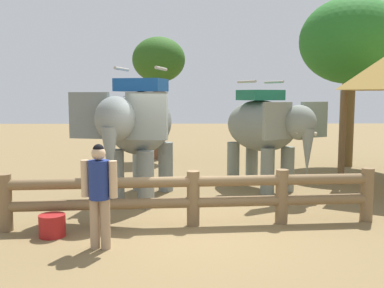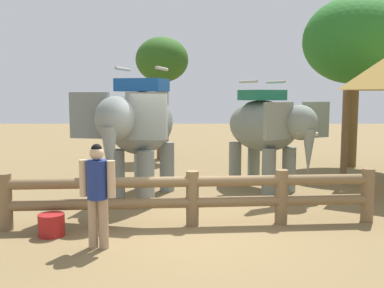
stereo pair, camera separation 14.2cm
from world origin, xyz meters
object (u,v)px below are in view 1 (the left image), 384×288
Objects in this scene: elephant_near_left at (139,126)px; elephant_center at (265,128)px; tree_back_center at (351,42)px; feed_bucket at (52,226)px; tree_far_left at (159,65)px; log_fence at (193,194)px; tourist_woman_in_black at (99,189)px.

elephant_center is (3.17, 1.24, -0.15)m from elephant_near_left.
tree_back_center is 11.72m from feed_bucket.
tree_far_left reaches higher than elephant_center.
log_fence is 1.23× the size of tree_back_center.
tree_back_center is at bearing 36.16° from elephant_near_left.
elephant_center is 0.58× the size of tree_back_center.
tourist_woman_in_black is (-0.29, -3.29, -0.77)m from elephant_near_left.
elephant_near_left reaches higher than log_fence.
tourist_woman_in_black is (-3.46, -4.53, -0.62)m from elephant_center.
tree_back_center reaches higher than feed_bucket.
log_fence is at bearing 38.84° from tourist_woman_in_black.
tree_far_left reaches higher than log_fence.
tree_back_center is (3.54, 3.66, 2.66)m from elephant_center.
feed_bucket is (-7.96, -7.57, -4.07)m from tree_back_center.
feed_bucket is (-1.34, -9.40, -3.41)m from tree_far_left.
tree_far_left is at bearing 164.61° from tree_back_center.
elephant_center is 5.74m from tree_back_center.
elephant_near_left reaches higher than elephant_center.
elephant_center reaches higher than feed_bucket.
log_fence is 4.16× the size of tourist_woman_in_black.
tree_far_left is 6.90m from tree_back_center.
feed_bucket is at bearing -115.15° from elephant_near_left.
log_fence is 2.66m from elephant_near_left.
tree_far_left is (0.38, 10.01, 2.62)m from tourist_woman_in_black.
elephant_near_left reaches higher than feed_bucket.
elephant_center is 0.72× the size of tree_far_left.
tourist_woman_in_black is 3.71× the size of feed_bucket.
elephant_near_left is at bearing -158.56° from elephant_center.
tree_back_center reaches higher than elephant_center.
elephant_near_left is 1.11× the size of elephant_center.
log_fence is 9.58m from tree_back_center.
elephant_center is (1.94, 3.31, 0.99)m from log_fence.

